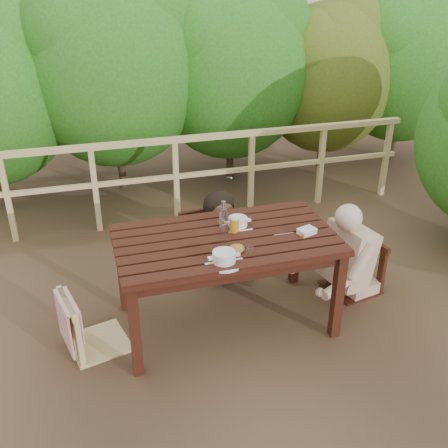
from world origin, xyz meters
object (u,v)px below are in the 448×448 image
object	(u,v)px
table	(226,281)
bread_roll	(236,249)
tumbler	(250,251)
beer_glass	(234,225)
diner_right	(362,218)
bottle	(224,218)
chair_right	(355,246)
butter_tub	(307,232)
chair_left	(93,296)
chair_far	(212,220)
woman	(212,205)
soup_near	(224,258)
soup_far	(238,222)

from	to	relation	value
table	bread_roll	bearing A→B (deg)	-87.48
tumbler	beer_glass	bearing A→B (deg)	91.28
diner_right	bottle	bearing A→B (deg)	81.17
bread_roll	beer_glass	size ratio (longest dim) A/B	0.86
table	beer_glass	world-z (taller)	beer_glass
beer_glass	chair_right	bearing A→B (deg)	3.91
tumbler	bottle	bearing A→B (deg)	103.60
beer_glass	butter_tub	distance (m)	0.57
bread_roll	chair_right	bearing A→B (deg)	17.50
table	bread_roll	size ratio (longest dim) A/B	13.55
chair_left	bottle	world-z (taller)	bottle
chair_far	diner_right	world-z (taller)	diner_right
chair_far	table	bearing A→B (deg)	-106.49
woman	soup_near	size ratio (longest dim) A/B	4.71
chair_far	bottle	bearing A→B (deg)	-106.87
diner_right	tumbler	xyz separation A→B (m)	(-1.19, -0.45, 0.10)
diner_right	soup_far	world-z (taller)	diner_right
bread_roll	butter_tub	distance (m)	0.63
chair_far	soup_near	world-z (taller)	chair_far
beer_glass	butter_tub	bearing A→B (deg)	-20.34
soup_far	bottle	distance (m)	0.19
woman	soup_far	world-z (taller)	woman
chair_right	bread_roll	distance (m)	1.36
soup_near	soup_far	size ratio (longest dim) A/B	1.08
soup_far	tumbler	distance (m)	0.46
tumbler	butter_tub	size ratio (longest dim) A/B	0.48
chair_right	butter_tub	distance (m)	0.79
beer_glass	soup_near	bearing A→B (deg)	-116.14
chair_right	soup_far	xyz separation A→B (m)	(-1.11, 0.01, 0.39)
soup_near	butter_tub	bearing A→B (deg)	16.68
tumbler	woman	bearing A→B (deg)	88.84
soup_near	soup_far	distance (m)	0.57
soup_far	tumbler	size ratio (longest dim) A/B	3.93
soup_near	chair_far	bearing A→B (deg)	78.93
woman	tumbler	bearing A→B (deg)	80.37
bread_roll	bottle	xyz separation A→B (m)	(-0.00, 0.33, 0.10)
beer_glass	tumbler	distance (m)	0.37
chair_right	table	bearing A→B (deg)	-94.87
diner_right	soup_far	bearing A→B (deg)	77.86
diner_right	butter_tub	bearing A→B (deg)	101.12
chair_right	diner_right	world-z (taller)	diner_right
tumbler	chair_right	bearing A→B (deg)	21.11
chair_right	bread_roll	world-z (taller)	chair_right
chair_left	beer_glass	distance (m)	1.22
chair_right	woman	size ratio (longest dim) A/B	0.67
chair_right	beer_glass	bearing A→B (deg)	-97.86
table	bread_roll	distance (m)	0.50
woman	tumbler	distance (m)	1.20
table	tumbler	world-z (taller)	tumbler
chair_left	tumbler	world-z (taller)	chair_left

